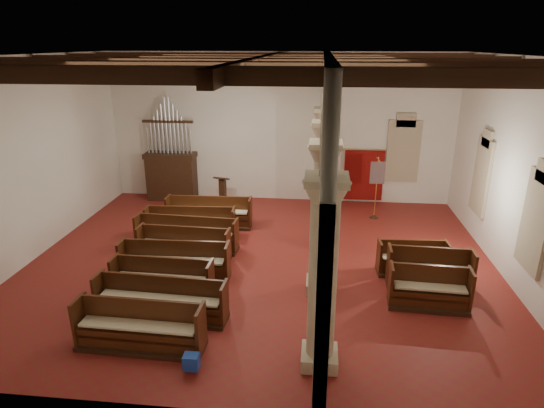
{
  "coord_description": "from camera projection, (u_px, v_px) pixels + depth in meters",
  "views": [
    {
      "loc": [
        1.64,
        -12.37,
        6.32
      ],
      "look_at": [
        0.28,
        0.5,
        1.71
      ],
      "focal_mm": 30.0,
      "sensor_mm": 36.0,
      "label": 1
    }
  ],
  "objects": [
    {
      "name": "floor",
      "position": [
        261.0,
        262.0,
        13.87
      ],
      "size": [
        14.0,
        14.0,
        0.0
      ],
      "primitive_type": "plane",
      "color": "maroon",
      "rests_on": "ground"
    },
    {
      "name": "ceiling",
      "position": [
        259.0,
        55.0,
        11.86
      ],
      "size": [
        14.0,
        14.0,
        0.0
      ],
      "primitive_type": "plane",
      "rotation": [
        3.14,
        0.0,
        0.0
      ],
      "color": "#322110",
      "rests_on": "wall_back"
    },
    {
      "name": "wall_back",
      "position": [
        279.0,
        129.0,
        18.49
      ],
      "size": [
        14.0,
        0.02,
        6.0
      ],
      "primitive_type": "cube",
      "color": "white",
      "rests_on": "floor"
    },
    {
      "name": "wall_front",
      "position": [
        212.0,
        263.0,
        7.25
      ],
      "size": [
        14.0,
        0.02,
        6.0
      ],
      "primitive_type": "cube",
      "color": "white",
      "rests_on": "floor"
    },
    {
      "name": "wall_left",
      "position": [
        28.0,
        160.0,
        13.56
      ],
      "size": [
        0.02,
        12.0,
        6.0
      ],
      "primitive_type": "cube",
      "color": "white",
      "rests_on": "floor"
    },
    {
      "name": "wall_right",
      "position": [
        519.0,
        174.0,
        12.17
      ],
      "size": [
        0.02,
        12.0,
        6.0
      ],
      "primitive_type": "cube",
      "color": "white",
      "rests_on": "floor"
    },
    {
      "name": "ceiling_beams",
      "position": [
        259.0,
        63.0,
        11.92
      ],
      "size": [
        13.8,
        11.8,
        0.3
      ],
      "primitive_type": null,
      "color": "#351F11",
      "rests_on": "wall_back"
    },
    {
      "name": "arcade",
      "position": [
        325.0,
        149.0,
        12.5
      ],
      "size": [
        0.9,
        11.9,
        6.0
      ],
      "color": "tan",
      "rests_on": "floor"
    },
    {
      "name": "window_right_a",
      "position": [
        537.0,
        222.0,
        11.04
      ],
      "size": [
        0.03,
        1.0,
        2.2
      ],
      "primitive_type": "cube",
      "color": "#387E6B",
      "rests_on": "wall_right"
    },
    {
      "name": "window_right_b",
      "position": [
        483.0,
        177.0,
        14.78
      ],
      "size": [
        0.03,
        1.0,
        2.2
      ],
      "primitive_type": "cube",
      "color": "#387E6B",
      "rests_on": "wall_right"
    },
    {
      "name": "window_back",
      "position": [
        403.0,
        151.0,
        18.24
      ],
      "size": [
        1.0,
        0.03,
        2.2
      ],
      "primitive_type": "cube",
      "color": "#387E6B",
      "rests_on": "wall_back"
    },
    {
      "name": "pipe_organ",
      "position": [
        171.0,
        168.0,
        19.01
      ],
      "size": [
        2.1,
        0.85,
        4.4
      ],
      "color": "#351F11",
      "rests_on": "floor"
    },
    {
      "name": "lectern",
      "position": [
        223.0,
        194.0,
        18.3
      ],
      "size": [
        0.6,
        0.62,
        1.33
      ],
      "rotation": [
        0.0,
        0.0,
        -0.19
      ],
      "color": "#371E11",
      "rests_on": "floor"
    },
    {
      "name": "dossal_curtain",
      "position": [
        364.0,
        175.0,
        18.68
      ],
      "size": [
        1.8,
        0.07,
        2.17
      ],
      "color": "maroon",
      "rests_on": "floor"
    },
    {
      "name": "processional_banner",
      "position": [
        375.0,
        198.0,
        17.08
      ],
      "size": [
        0.54,
        0.69,
        2.38
      ],
      "rotation": [
        0.0,
        0.0,
        0.06
      ],
      "color": "#351F11",
      "rests_on": "floor"
    },
    {
      "name": "hymnal_box_a",
      "position": [
        191.0,
        362.0,
        9.14
      ],
      "size": [
        0.32,
        0.26,
        0.31
      ],
      "primitive_type": "cube",
      "rotation": [
        0.0,
        0.0,
        0.02
      ],
      "color": "navy",
      "rests_on": "floor"
    },
    {
      "name": "hymnal_box_b",
      "position": [
        187.0,
        283.0,
        12.14
      ],
      "size": [
        0.35,
        0.31,
        0.3
      ],
      "primitive_type": "cube",
      "rotation": [
        0.0,
        0.0,
        -0.28
      ],
      "color": "navy",
      "rests_on": "floor"
    },
    {
      "name": "hymnal_box_c",
      "position": [
        217.0,
        272.0,
        12.66
      ],
      "size": [
        0.41,
        0.36,
        0.35
      ],
      "primitive_type": "cube",
      "rotation": [
        0.0,
        0.0,
        0.27
      ],
      "color": "navy",
      "rests_on": "floor"
    },
    {
      "name": "tube_heater_a",
      "position": [
        114.0,
        329.0,
        10.36
      ],
      "size": [
        0.94,
        0.3,
        0.09
      ],
      "primitive_type": "cylinder",
      "rotation": [
        0.0,
        1.57,
        0.23
      ],
      "color": "white",
      "rests_on": "floor"
    },
    {
      "name": "tube_heater_b",
      "position": [
        140.0,
        310.0,
        11.08
      ],
      "size": [
        0.92,
        0.28,
        0.09
      ],
      "primitive_type": "cylinder",
      "rotation": [
        0.0,
        1.57,
        -0.21
      ],
      "color": "silver",
      "rests_on": "floor"
    },
    {
      "name": "nave_pew_0",
      "position": [
        140.0,
        333.0,
        9.86
      ],
      "size": [
        2.83,
        0.82,
        1.1
      ],
      "rotation": [
        0.0,
        0.0,
        -0.03
      ],
      "color": "#351F11",
      "rests_on": "floor"
    },
    {
      "name": "nave_pew_1",
      "position": [
        161.0,
        305.0,
        10.96
      ],
      "size": [
        3.24,
        0.84,
        1.04
      ],
      "rotation": [
        0.0,
        0.0,
        -0.05
      ],
      "color": "#351F11",
      "rests_on": "floor"
    },
    {
      "name": "nave_pew_2",
      "position": [
        163.0,
        284.0,
        11.87
      ],
      "size": [
        2.65,
        0.76,
        1.05
      ],
      "rotation": [
        0.0,
        0.0,
        -0.02
      ],
      "color": "#351F11",
      "rests_on": "floor"
    },
    {
      "name": "nave_pew_3",
      "position": [
        175.0,
        267.0,
        12.79
      ],
      "size": [
        3.09,
        0.83,
        1.09
      ],
      "rotation": [
        0.0,
        0.0,
        0.03
      ],
      "color": "#351F11",
      "rests_on": "floor"
    },
    {
      "name": "nave_pew_4",
      "position": [
        184.0,
        250.0,
        13.85
      ],
      "size": [
        2.84,
        0.81,
        1.06
      ],
      "rotation": [
        0.0,
        0.0,
        -0.04
      ],
      "color": "#351F11",
      "rests_on": "floor"
    },
    {
      "name": "nave_pew_5",
      "position": [
        187.0,
        239.0,
        14.64
      ],
      "size": [
        3.36,
        0.9,
        1.07
      ],
      "rotation": [
        0.0,
        0.0,
        -0.06
      ],
      "color": "#351F11",
      "rests_on": "floor"
    },
    {
      "name": "nave_pew_6",
      "position": [
        191.0,
        227.0,
        15.54
      ],
      "size": [
        3.07,
        0.87,
        1.05
      ],
      "rotation": [
        0.0,
        0.0,
        0.06
      ],
      "color": "#351F11",
      "rests_on": "floor"
    },
    {
      "name": "nave_pew_7",
      "position": [
        209.0,
        217.0,
        16.43
      ],
      "size": [
        3.08,
        0.83,
        1.1
      ],
      "rotation": [
        0.0,
        0.0,
        0.03
      ],
      "color": "#351F11",
      "rests_on": "floor"
    },
    {
      "name": "aisle_pew_0",
      "position": [
        429.0,
        294.0,
        11.4
      ],
      "size": [
        2.0,
        0.83,
        1.08
      ],
      "rotation": [
        0.0,
        0.0,
        -0.05
      ],
      "color": "#351F11",
      "rests_on": "floor"
    },
    {
      "name": "aisle_pew_1",
      "position": [
        429.0,
        274.0,
        12.34
      ],
      "size": [
        2.26,
        0.81,
        1.11
      ],
      "rotation": [
        0.0,
        0.0,
        -0.03
      ],
      "color": "#351F11",
      "rests_on": "floor"
    },
    {
      "name": "aisle_pew_2",
      "position": [
        412.0,
        263.0,
        13.06
      ],
      "size": [
        2.0,
        0.77,
        0.99
      ],
      "rotation": [
        0.0,
        0.0,
        0.06
      ],
      "color": "#351F11",
      "rests_on": "floor"
    }
  ]
}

